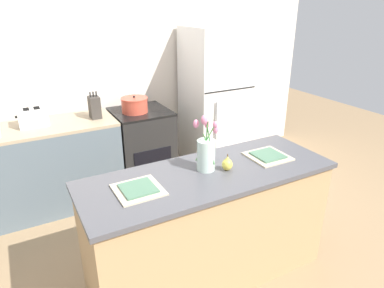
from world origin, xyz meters
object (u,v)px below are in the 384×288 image
flower_vase (206,152)px  toaster (33,117)px  plate_setting_left (139,190)px  plate_setting_right (268,156)px  stove_range (143,148)px  knife_block (95,107)px  pear_figurine (227,164)px  cooking_pot (135,105)px  refrigerator (215,101)px

flower_vase → toaster: flower_vase is taller
plate_setting_left → plate_setting_right: size_ratio=1.00×
stove_range → knife_block: bearing=-179.1°
stove_range → flower_vase: flower_vase is taller
plate_setting_right → knife_block: knife_block is taller
flower_vase → knife_block: flower_vase is taller
pear_figurine → cooking_pot: size_ratio=0.43×
stove_range → pear_figurine: size_ratio=7.30×
pear_figurine → knife_block: (-0.51, 1.62, 0.06)m
flower_vase → plate_setting_left: 0.54m
plate_setting_right → plate_setting_left: bearing=180.0°
stove_range → cooking_pot: cooking_pot is taller
cooking_pot → flower_vase: bearing=-91.0°
plate_setting_right → knife_block: 1.84m
plate_setting_right → toaster: 2.20m
stove_range → plate_setting_left: (-0.62, -1.60, 0.46)m
toaster → flower_vase: bearing=-58.6°
pear_figurine → plate_setting_right: (0.39, 0.03, -0.04)m
pear_figurine → plate_setting_right: size_ratio=0.42×
stove_range → knife_block: 0.74m
flower_vase → cooking_pot: flower_vase is taller
pear_figurine → cooking_pot: cooking_pot is taller
flower_vase → knife_block: size_ratio=1.51×
flower_vase → plate_setting_left: flower_vase is taller
toaster → knife_block: bearing=-3.5°
refrigerator → knife_block: size_ratio=6.42×
pear_figurine → toaster: (-1.09, 1.66, 0.03)m
cooking_pot → plate_setting_left: bearing=-109.1°
refrigerator → plate_setting_right: refrigerator is taller
refrigerator → knife_block: (-1.44, -0.01, 0.13)m
plate_setting_left → knife_block: knife_block is taller
stove_range → cooking_pot: 0.53m
pear_figurine → flower_vase: bearing=147.4°
cooking_pot → plate_setting_right: bearing=-72.9°
refrigerator → toaster: size_ratio=6.19×
plate_setting_right → toaster: (-1.48, 1.63, 0.07)m
plate_setting_right → knife_block: bearing=119.6°
stove_range → flower_vase: 1.66m
refrigerator → cooking_pot: bearing=-178.9°
cooking_pot → refrigerator: bearing=1.1°
pear_figurine → cooking_pot: (-0.09, 1.61, 0.03)m
flower_vase → pear_figurine: size_ratio=3.36×
pear_figurine → toaster: 1.98m
plate_setting_right → stove_range: bearing=104.6°
knife_block → flower_vase: bearing=-75.9°
plate_setting_left → toaster: 1.69m
stove_range → toaster: size_ratio=3.17×
pear_figurine → plate_setting_left: 0.65m
plate_setting_left → cooking_pot: 1.68m
plate_setting_left → toaster: bearing=105.2°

